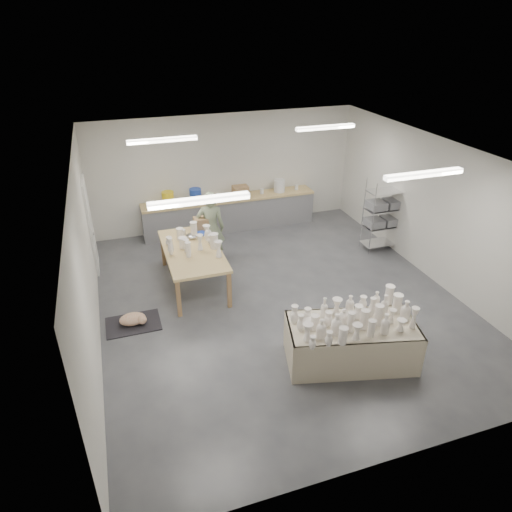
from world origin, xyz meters
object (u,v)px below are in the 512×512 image
object	(u,v)px
work_table	(195,246)
red_stool	(209,247)
drying_table	(351,340)
potter	(211,228)

from	to	relation	value
work_table	red_stool	distance (m)	1.29
drying_table	red_stool	size ratio (longest dim) A/B	7.05
drying_table	potter	xyz separation A→B (m)	(-1.37, 4.09, 0.44)
potter	work_table	bearing A→B (deg)	67.97
work_table	red_stool	xyz separation A→B (m)	(0.53, 1.01, -0.60)
drying_table	work_table	distance (m)	3.88
drying_table	work_table	bearing A→B (deg)	133.37
work_table	potter	world-z (taller)	potter
drying_table	red_stool	xyz separation A→B (m)	(-1.37, 4.36, -0.17)
drying_table	work_table	xyz separation A→B (m)	(-1.90, 3.35, 0.43)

